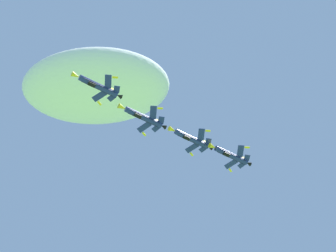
% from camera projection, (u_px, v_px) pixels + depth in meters
% --- Properties ---
extents(cloud_high_distant, '(70.01, 41.55, 27.00)m').
position_uv_depth(cloud_high_distant, '(96.00, 87.00, 262.13)').
color(cloud_high_distant, white).
extents(fighter_jet_lead, '(13.81, 11.67, 4.43)m').
position_uv_depth(fighter_jet_lead, '(98.00, 86.00, 157.72)').
color(fighter_jet_lead, navy).
extents(fighter_jet_left_wing, '(13.81, 11.59, 4.73)m').
position_uv_depth(fighter_jet_left_wing, '(143.00, 117.00, 161.02)').
color(fighter_jet_left_wing, navy).
extents(fighter_jet_right_wing, '(13.81, 11.64, 4.56)m').
position_uv_depth(fighter_jet_right_wing, '(191.00, 139.00, 169.91)').
color(fighter_jet_right_wing, navy).
extents(fighter_jet_left_outer, '(13.81, 11.63, 4.59)m').
position_uv_depth(fighter_jet_left_outer, '(231.00, 155.00, 172.94)').
color(fighter_jet_left_outer, navy).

